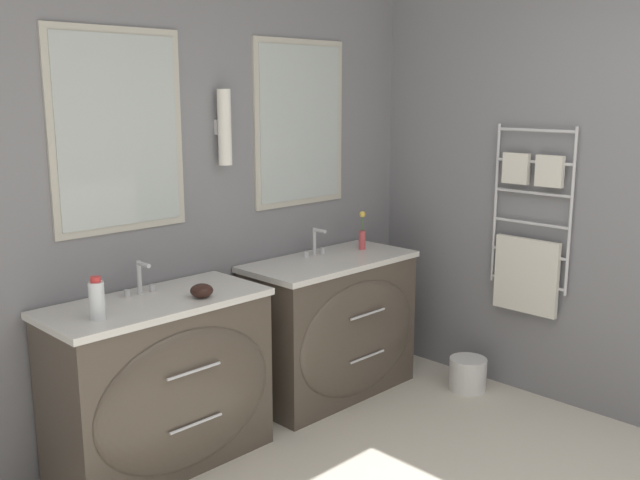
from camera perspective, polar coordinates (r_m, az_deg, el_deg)
wall_back at (r=3.83m, az=-11.72°, el=3.87°), size 5.14×0.15×2.60m
wall_right at (r=4.34m, az=18.72°, el=4.17°), size 0.13×4.41×2.60m
vanity_left at (r=3.63m, az=-12.46°, el=-11.12°), size 1.08×0.57×0.85m
vanity_right at (r=4.35m, az=1.12°, el=-6.95°), size 1.08×0.57×0.85m
faucet_left at (r=3.60m, az=-14.16°, el=-3.04°), size 0.17×0.11×0.17m
faucet_right at (r=4.32m, az=-0.35°, el=-0.21°), size 0.17×0.11×0.17m
toiletry_bottle at (r=3.26m, az=-17.43°, el=-4.57°), size 0.07×0.07×0.19m
amenity_bowl at (r=3.50m, az=-9.45°, el=-4.02°), size 0.11×0.11×0.07m
flower_vase at (r=4.49m, az=3.39°, el=0.45°), size 0.04×0.04×0.24m
waste_bin at (r=4.60m, az=11.74°, el=-10.39°), size 0.23×0.23×0.20m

